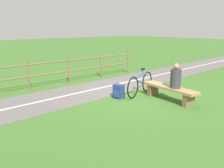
# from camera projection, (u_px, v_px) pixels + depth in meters

# --- Properties ---
(ground_plane) EXTENTS (80.00, 80.00, 0.00)m
(ground_plane) POSITION_uv_depth(u_px,v_px,m) (135.00, 94.00, 8.67)
(ground_plane) COLOR #3D6B28
(paved_path) EXTENTS (3.79, 36.06, 0.02)m
(paved_path) POSITION_uv_depth(u_px,v_px,m) (11.00, 108.00, 7.10)
(paved_path) COLOR #66605E
(paved_path) RESTS_ON ground_plane
(path_centre_line) EXTENTS (1.46, 31.98, 0.00)m
(path_centre_line) POSITION_uv_depth(u_px,v_px,m) (11.00, 108.00, 7.10)
(path_centre_line) COLOR silver
(path_centre_line) RESTS_ON paved_path
(bench) EXTENTS (2.07, 0.63, 0.47)m
(bench) POSITION_uv_depth(u_px,v_px,m) (170.00, 91.00, 7.82)
(bench) COLOR #A88456
(bench) RESTS_ON ground_plane
(person_seated) EXTENTS (0.36, 0.36, 0.79)m
(person_seated) POSITION_uv_depth(u_px,v_px,m) (176.00, 78.00, 7.53)
(person_seated) COLOR #38383D
(person_seated) RESTS_ON bench
(bicycle) EXTENTS (0.55, 1.79, 0.93)m
(bicycle) POSITION_uv_depth(u_px,v_px,m) (140.00, 84.00, 8.47)
(bicycle) COLOR black
(bicycle) RESTS_ON ground_plane
(backpack) EXTENTS (0.38, 0.31, 0.47)m
(backpack) POSITION_uv_depth(u_px,v_px,m) (118.00, 91.00, 8.10)
(backpack) COLOR navy
(backpack) RESTS_ON ground_plane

